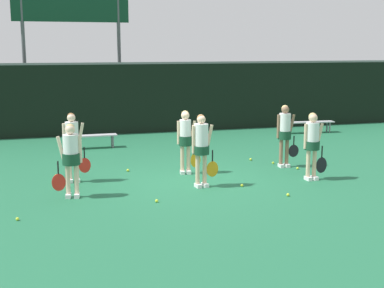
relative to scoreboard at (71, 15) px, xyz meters
name	(u,v)px	position (x,y,z in m)	size (l,w,h in m)	color
ground_plane	(192,180)	(2.24, -9.13, -4.52)	(140.00, 140.00, 0.00)	#216642
fence_windscreen	(136,98)	(2.24, -1.34, -3.14)	(60.00, 0.08, 2.74)	black
scoreboard	(71,15)	(0.00, 0.00, 0.00)	(4.45, 0.15, 5.69)	#515156
bench_courtside	(92,137)	(0.27, -4.04, -4.14)	(1.64, 0.38, 0.44)	#B2B2B7
bench_far	(309,123)	(8.71, -3.12, -4.13)	(2.04, 0.51, 0.44)	#B2B2B7
player_0	(71,154)	(-0.73, -9.88, -3.54)	(0.68, 0.39, 1.65)	beige
player_1	(201,144)	(2.29, -9.80, -3.49)	(0.67, 0.39, 1.75)	beige
player_2	(312,140)	(5.16, -9.89, -3.51)	(0.67, 0.38, 1.70)	beige
player_3	(73,142)	(-0.61, -8.47, -3.51)	(0.66, 0.37, 1.72)	beige
player_4	(186,137)	(2.29, -8.38, -3.54)	(0.62, 0.34, 1.67)	beige
player_5	(285,131)	(5.14, -8.36, -3.50)	(0.66, 0.37, 1.73)	#8C664C
tennis_ball_0	(298,168)	(5.37, -8.75, -4.49)	(0.07, 0.07, 0.07)	#CCE033
tennis_ball_1	(288,195)	(3.92, -11.13, -4.49)	(0.07, 0.07, 0.07)	#CCE033
tennis_ball_2	(251,159)	(4.57, -7.32, -4.49)	(0.07, 0.07, 0.07)	#CCE033
tennis_ball_3	(157,201)	(0.99, -10.79, -4.49)	(0.07, 0.07, 0.07)	#CCE033
tennis_ball_4	(242,185)	(3.23, -10.06, -4.49)	(0.07, 0.07, 0.07)	#CCE033
tennis_ball_5	(128,170)	(0.86, -7.73, -4.48)	(0.07, 0.07, 0.07)	#CCE033
tennis_ball_6	(56,176)	(-1.03, -7.84, -4.49)	(0.07, 0.07, 0.07)	#CCE033
tennis_ball_7	(273,163)	(5.01, -7.93, -4.49)	(0.06, 0.06, 0.06)	#CCE033
tennis_ball_8	(17,219)	(-1.86, -11.25, -4.49)	(0.07, 0.07, 0.07)	#CCE033
tennis_ball_9	(307,157)	(6.33, -7.48, -4.49)	(0.07, 0.07, 0.07)	#CCE033
tennis_ball_10	(281,158)	(5.49, -7.43, -4.49)	(0.07, 0.07, 0.07)	#CCE033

